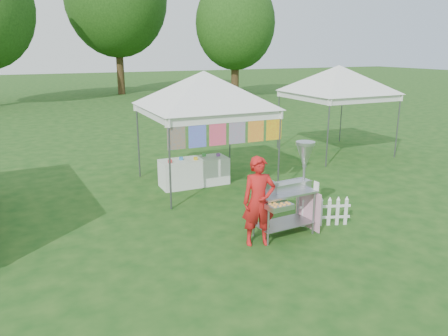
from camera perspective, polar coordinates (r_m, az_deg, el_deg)
name	(u,v)px	position (r m, az deg, el deg)	size (l,w,h in m)	color
ground	(272,232)	(8.88, 6.24, -8.30)	(120.00, 120.00, 0.00)	#154313
canopy_main	(204,71)	(11.28, -2.66, 12.51)	(4.24, 4.24, 3.45)	#59595E
canopy_right	(339,65)	(15.42, 14.83, 12.84)	(4.24, 4.24, 3.45)	#59595E
tree_right	(235,24)	(32.29, 1.49, 18.34)	(5.60, 5.60, 8.42)	#352813
donut_cart	(293,182)	(8.52, 9.06, -1.79)	(1.30, 0.98, 1.82)	gray
vendor	(259,201)	(8.04, 4.56, -4.38)	(0.61, 0.40, 1.69)	red
picket_fence	(325,213)	(9.26, 13.03, -5.69)	(1.03, 0.37, 0.56)	silver
display_table	(194,172)	(11.67, -3.92, -0.51)	(1.80, 0.70, 0.72)	white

